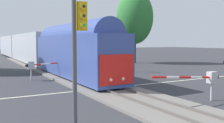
{
  "coord_description": "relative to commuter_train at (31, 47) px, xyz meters",
  "views": [
    {
      "loc": [
        -8.92,
        -17.37,
        3.65
      ],
      "look_at": [
        1.29,
        0.87,
        2.0
      ],
      "focal_mm": 40.77,
      "sensor_mm": 36.0,
      "label": 1
    }
  ],
  "objects": [
    {
      "name": "ground_plane",
      "position": [
        -0.0,
        -26.72,
        -2.73
      ],
      "size": [
        220.0,
        220.0,
        0.0
      ],
      "primitive_type": "plane",
      "color": "#333338"
    },
    {
      "name": "road_centre_stripe",
      "position": [
        -0.0,
        -26.72,
        -2.73
      ],
      "size": [
        44.0,
        0.2,
        0.01
      ],
      "color": "beige",
      "rests_on": "ground"
    },
    {
      "name": "railway_track",
      "position": [
        -0.0,
        -26.72,
        -2.64
      ],
      "size": [
        4.4,
        80.0,
        0.32
      ],
      "color": "slate",
      "rests_on": "ground"
    },
    {
      "name": "commuter_train",
      "position": [
        0.0,
        0.0,
        0.0
      ],
      "size": [
        3.04,
        61.68,
        5.16
      ],
      "color": "#384C93",
      "rests_on": "railway_track"
    },
    {
      "name": "crossing_gate_near",
      "position": [
        3.51,
        -33.58,
        -1.31
      ],
      "size": [
        5.21,
        0.4,
        1.85
      ],
      "color": "#B7B7BC",
      "rests_on": "ground"
    },
    {
      "name": "crossing_gate_far",
      "position": [
        -3.53,
        -19.87,
        -1.33
      ],
      "size": [
        5.15,
        0.4,
        1.8
      ],
      "color": "#B7B7BC",
      "rests_on": "ground"
    },
    {
      "name": "traffic_signal_near_left",
      "position": [
        -5.59,
        -35.72,
        0.84
      ],
      "size": [
        0.53,
        0.38,
        5.33
      ],
      "color": "#4C4C51",
      "rests_on": "ground"
    },
    {
      "name": "traffic_signal_far_side",
      "position": [
        5.76,
        -17.38,
        0.79
      ],
      "size": [
        0.53,
        0.38,
        5.25
      ],
      "color": "#4C4C51",
      "rests_on": "ground"
    },
    {
      "name": "maple_right_background",
      "position": [
        15.42,
        -8.4,
        4.96
      ],
      "size": [
        6.17,
        6.17,
        12.19
      ],
      "color": "#4C3828",
      "rests_on": "ground"
    }
  ]
}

